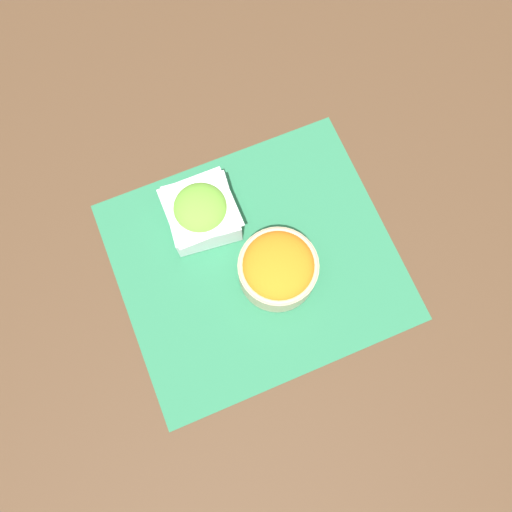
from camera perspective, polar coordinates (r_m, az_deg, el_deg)
ground_plane at (r=0.90m, az=0.00°, el=-0.59°), size 3.00×3.00×0.00m
placemat at (r=0.90m, az=0.00°, el=-0.56°), size 0.49×0.43×0.00m
lettuce_bowl at (r=0.89m, az=-6.25°, el=5.04°), size 0.13×0.13×0.08m
carrot_bowl at (r=0.85m, az=2.52°, el=-1.42°), size 0.14×0.14×0.09m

